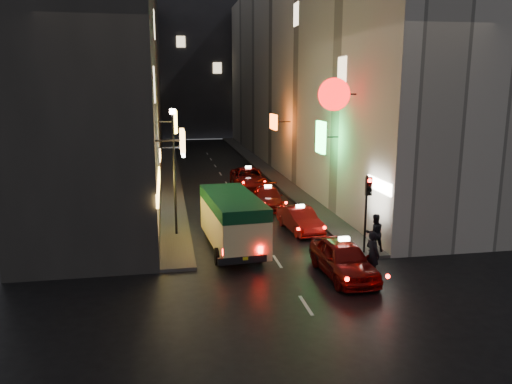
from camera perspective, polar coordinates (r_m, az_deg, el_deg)
ground at (r=14.42m, az=10.33°, el=-19.21°), size 120.00×120.00×0.00m
building_left at (r=45.64m, az=-15.02°, el=13.55°), size 7.48×52.13×18.00m
building_right at (r=47.22m, az=5.31°, el=13.83°), size 7.98×52.00×18.00m
building_far at (r=77.71m, az=-7.13°, el=14.51°), size 30.00×10.00×22.00m
sidewalk_left at (r=46.08m, az=-9.77°, el=2.61°), size 1.50×52.00×0.15m
sidewalk_right at (r=46.92m, az=0.68°, el=2.95°), size 1.50×52.00×0.15m
minibus at (r=22.91m, az=-2.70°, el=-2.72°), size 2.55×6.11×2.56m
taxi_near at (r=20.22m, az=9.97°, el=-7.19°), size 2.41×5.43×1.87m
taxi_second at (r=26.07m, az=5.05°, el=-2.94°), size 2.39×4.81×1.64m
taxi_third at (r=31.11m, az=1.37°, el=-0.45°), size 2.44×4.83×1.64m
taxi_far at (r=37.17m, az=-0.89°, el=1.79°), size 2.47×5.50×1.89m
pedestrian_crossing at (r=20.29m, az=13.19°, el=-6.62°), size 0.66×0.81×2.13m
pedestrian_sidewalk at (r=22.98m, az=13.42°, el=-4.27°), size 0.74×0.47×1.95m
traffic_light at (r=22.24m, az=12.64°, el=-0.62°), size 0.26×0.43×3.50m
lamp_post at (r=24.77m, az=-9.34°, el=3.22°), size 0.28×0.28×6.22m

